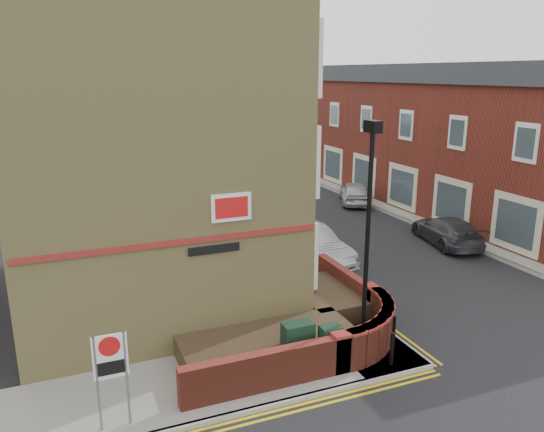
{
  "coord_description": "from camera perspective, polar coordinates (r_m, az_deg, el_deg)",
  "views": [
    {
      "loc": [
        -5.61,
        -9.93,
        7.55
      ],
      "look_at": [
        0.08,
        4.0,
        3.46
      ],
      "focal_mm": 35.0,
      "sensor_mm": 36.0,
      "label": 1
    }
  ],
  "objects": [
    {
      "name": "traffic_light_assembly",
      "position": [
        36.16,
        -9.3,
        7.43
      ],
      "size": [
        0.2,
        0.16,
        4.2
      ],
      "color": "black",
      "rests_on": "pavement_main"
    },
    {
      "name": "tree_far",
      "position": [
        40.78,
        -11.64,
        11.2
      ],
      "size": [
        3.81,
        3.81,
        7.0
      ],
      "color": "#382B1E",
      "rests_on": "pavement_main"
    },
    {
      "name": "grey_car_far",
      "position": [
        25.23,
        18.28,
        -1.49
      ],
      "size": [
        2.64,
        4.64,
        1.27
      ],
      "primitive_type": "imported",
      "rotation": [
        0.0,
        0.0,
        2.93
      ],
      "color": "#323338",
      "rests_on": "ground"
    },
    {
      "name": "bollard_near",
      "position": [
        14.61,
        12.77,
        -13.75
      ],
      "size": [
        0.11,
        0.11,
        0.9
      ],
      "primitive_type": "cylinder",
      "color": "black",
      "rests_on": "pavement_corner"
    },
    {
      "name": "utility_cabinet_small",
      "position": [
        14.29,
        6.29,
        -13.67
      ],
      "size": [
        0.55,
        0.4,
        1.1
      ],
      "primitive_type": "cube",
      "color": "black",
      "rests_on": "pavement_corner"
    },
    {
      "name": "tree_near",
      "position": [
        25.32,
        -4.63,
        8.7
      ],
      "size": [
        3.64,
        3.65,
        6.7
      ],
      "color": "#382B1E",
      "rests_on": "pavement_main"
    },
    {
      "name": "far_terrace",
      "position": [
        33.8,
        14.63,
        8.76
      ],
      "size": [
        5.4,
        30.4,
        8.0
      ],
      "color": "maroon",
      "rests_on": "ground"
    },
    {
      "name": "silver_car_near",
      "position": [
        21.75,
        4.05,
        -3.04
      ],
      "size": [
        2.25,
        4.77,
        1.51
      ],
      "primitive_type": "imported",
      "rotation": [
        0.0,
        0.0,
        0.15
      ],
      "color": "gray",
      "rests_on": "ground"
    },
    {
      "name": "pavement_far",
      "position": [
        30.47,
        16.31,
        0.35
      ],
      "size": [
        4.0,
        40.0,
        0.12
      ],
      "primitive_type": "cube",
      "color": "gray",
      "rests_on": "ground"
    },
    {
      "name": "pavement_corner",
      "position": [
        13.83,
        -10.37,
        -17.86
      ],
      "size": [
        13.0,
        3.0,
        0.12
      ],
      "primitive_type": "cube",
      "color": "gray",
      "rests_on": "ground"
    },
    {
      "name": "pavement_main",
      "position": [
        28.05,
        -5.65,
        -0.36
      ],
      "size": [
        2.0,
        32.0,
        0.12
      ],
      "primitive_type": "cube",
      "color": "gray",
      "rests_on": "ground"
    },
    {
      "name": "kerb_main_near",
      "position": [
        28.33,
        -3.71,
        -0.15
      ],
      "size": [
        0.15,
        32.0,
        0.12
      ],
      "primitive_type": "cube",
      "color": "gray",
      "rests_on": "ground"
    },
    {
      "name": "garden_wall",
      "position": [
        15.59,
        1.86,
        -13.77
      ],
      "size": [
        6.8,
        6.0,
        1.2
      ],
      "primitive_type": null,
      "color": "maroon",
      "rests_on": "ground"
    },
    {
      "name": "bollard_far",
      "position": [
        15.49,
        12.93,
        -11.99
      ],
      "size": [
        0.11,
        0.11,
        0.9
      ],
      "primitive_type": "cylinder",
      "color": "black",
      "rests_on": "pavement_corner"
    },
    {
      "name": "tree_mid",
      "position": [
        32.96,
        -8.97,
        10.93
      ],
      "size": [
        4.03,
        4.03,
        7.42
      ],
      "color": "#382B1E",
      "rests_on": "pavement_main"
    },
    {
      "name": "utility_cabinet_large",
      "position": [
        14.18,
        2.78,
        -13.61
      ],
      "size": [
        0.8,
        0.45,
        1.2
      ],
      "primitive_type": "cube",
      "color": "black",
      "rests_on": "pavement_corner"
    },
    {
      "name": "far_terrace_cream",
      "position": [
        52.1,
        0.56,
        11.35
      ],
      "size": [
        5.4,
        12.4,
        8.0
      ],
      "color": "beige",
      "rests_on": "ground"
    },
    {
      "name": "silver_car_far",
      "position": [
        31.78,
        8.85,
        2.52
      ],
      "size": [
        3.07,
        4.21,
        1.33
      ],
      "primitive_type": "imported",
      "rotation": [
        0.0,
        0.0,
        2.71
      ],
      "color": "#AAAFB2",
      "rests_on": "ground"
    },
    {
      "name": "zone_sign",
      "position": [
        12.0,
        -16.95,
        -14.99
      ],
      "size": [
        0.72,
        0.07,
        2.2
      ],
      "color": "slate",
      "rests_on": "pavement_corner"
    },
    {
      "name": "ground",
      "position": [
        13.68,
        6.36,
        -18.39
      ],
      "size": [
        120.0,
        120.0,
        0.0
      ],
      "primitive_type": "plane",
      "color": "black",
      "rests_on": "ground"
    },
    {
      "name": "red_car_main",
      "position": [
        29.15,
        -1.7,
        1.72
      ],
      "size": [
        3.02,
        5.65,
        1.51
      ],
      "primitive_type": "imported",
      "rotation": [
        0.0,
        0.0,
        -0.1
      ],
      "color": "maroon",
      "rests_on": "ground"
    },
    {
      "name": "kerb_main_far",
      "position": [
        29.29,
        13.24,
        -0.02
      ],
      "size": [
        0.15,
        40.0,
        0.12
      ],
      "primitive_type": "cube",
      "color": "gray",
      "rests_on": "ground"
    },
    {
      "name": "lamppost",
      "position": [
        13.92,
        10.21,
        -2.64
      ],
      "size": [
        0.25,
        0.5,
        6.3
      ],
      "color": "black",
      "rests_on": "pavement_corner"
    },
    {
      "name": "yellow_lines_main",
      "position": [
        28.43,
        -3.23,
        -0.21
      ],
      "size": [
        0.28,
        32.0,
        0.01
      ],
      "primitive_type": "cube",
      "color": "gold",
      "rests_on": "ground"
    },
    {
      "name": "kerb_side",
      "position": [
        12.62,
        -8.83,
        -21.41
      ],
      "size": [
        13.0,
        0.15,
        0.12
      ],
      "primitive_type": "cube",
      "color": "gray",
      "rests_on": "ground"
    },
    {
      "name": "corner_building",
      "position": [
        18.2,
        -13.65,
        10.62
      ],
      "size": [
        8.95,
        10.4,
        13.6
      ],
      "color": "tan",
      "rests_on": "ground"
    }
  ]
}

